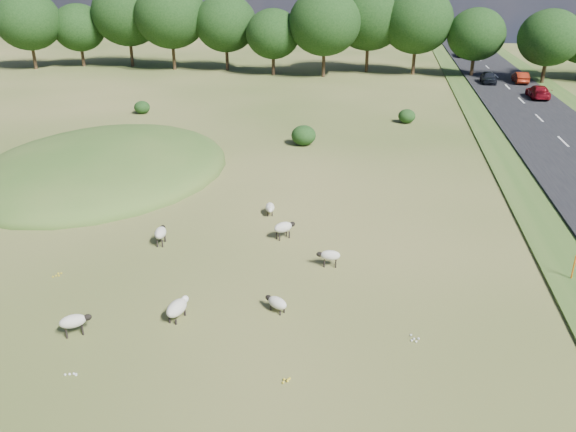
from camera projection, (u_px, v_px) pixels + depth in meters
The scene contains 18 objects.
ground at pixel (299, 146), 42.94m from camera, with size 160.00×160.00×0.00m, color #2F4C17.
mound at pixel (104, 170), 37.64m from camera, with size 16.00×20.00×4.00m, color #33561E.
road at pixel (544, 125), 48.71m from camera, with size 8.00×150.00×0.25m, color black.
treeline at pixel (335, 22), 72.66m from camera, with size 96.28×14.66×11.70m.
shrubs at pixel (287, 122), 47.06m from camera, with size 26.07×10.35×1.53m.
marker_post at pixel (573, 268), 23.58m from camera, with size 0.06×0.06×1.20m, color #D8590C.
sheep_0 at pixel (74, 321), 19.98m from camera, with size 1.13×0.93×0.82m.
sheep_1 at pixel (284, 227), 27.45m from camera, with size 1.13×1.09×0.86m.
sheep_2 at pixel (161, 233), 26.86m from camera, with size 0.68×1.24×0.87m.
sheep_3 at pixel (330, 255), 24.80m from camera, with size 1.09×0.54×0.77m.
sheep_4 at pixel (270, 208), 30.32m from camera, with size 0.66×1.14×0.64m.
sheep_5 at pixel (277, 303), 21.48m from camera, with size 1.07×0.86×0.61m.
sheep_6 at pixel (177, 308), 20.97m from camera, with size 0.78×1.38×0.77m.
car_0 at pixel (538, 92), 58.68m from camera, with size 1.84×4.53×1.31m, color maroon.
car_2 at pixel (465, 52), 89.82m from camera, with size 2.52×5.47×1.52m, color black.
car_4 at pixel (486, 49), 93.45m from camera, with size 2.06×5.08×1.47m, color silver.
car_5 at pixel (520, 77), 67.16m from camera, with size 1.38×3.97×1.31m, color maroon.
car_6 at pixel (488, 77), 67.03m from camera, with size 1.59×3.94×1.34m, color black.
Camera 1 is at (6.50, -21.13, 11.84)m, focal length 35.00 mm.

